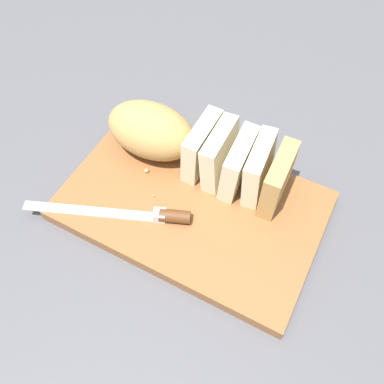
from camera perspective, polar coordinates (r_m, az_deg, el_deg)
ground_plane at (r=0.72m, az=0.00°, el=-2.45°), size 3.00×3.00×0.00m
cutting_board at (r=0.71m, az=0.00°, el=-1.92°), size 0.43×0.27×0.02m
bread_loaf at (r=0.71m, az=-0.39°, el=6.59°), size 0.33×0.12×0.10m
bread_knife at (r=0.68m, az=-5.94°, el=-3.14°), size 0.27×0.12×0.02m
crumb_near_knife at (r=0.73m, az=-6.28°, el=2.94°), size 0.01×0.01×0.01m
crumb_near_loaf at (r=0.70m, az=-5.28°, el=-0.52°), size 0.00×0.00×0.00m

